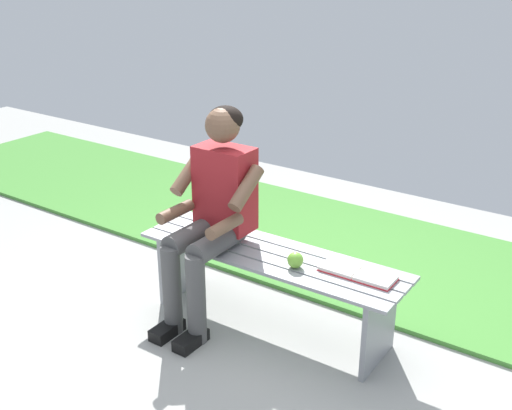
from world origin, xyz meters
The scene contains 6 objects.
ground_plane centered at (1.09, 1.00, -0.02)m, with size 10.00×7.00×0.04m, color #9E9E99.
grass_strip centered at (0.00, -1.15, 0.01)m, with size 9.00×1.56×0.03m, color #478C38.
bench_near centered at (0.00, 0.00, 0.36)m, with size 1.62×0.45×0.48m.
person_seated centered at (0.34, 0.10, 0.71)m, with size 0.50×0.69×1.28m.
apple centered at (-0.20, 0.07, 0.52)m, with size 0.09×0.09×0.09m, color #72B738.
book_open centered at (-0.52, -0.05, 0.49)m, with size 0.41×0.16×0.02m.
Camera 1 is at (-1.78, 2.73, 2.11)m, focal length 44.53 mm.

